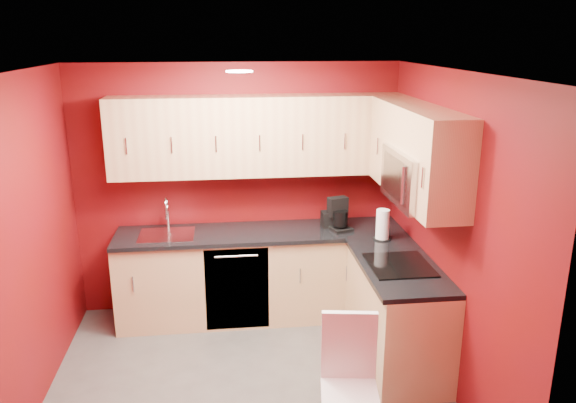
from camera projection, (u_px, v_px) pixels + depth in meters
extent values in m
plane|color=#53504D|center=(248.00, 386.00, 4.57)|extent=(3.20, 3.20, 0.00)
plane|color=white|center=(241.00, 72.00, 3.86)|extent=(3.20, 3.20, 0.00)
plane|color=#610911|center=(238.00, 190.00, 5.64)|extent=(3.20, 0.00, 3.20)
plane|color=#610911|center=(258.00, 348.00, 2.78)|extent=(3.20, 0.00, 3.20)
plane|color=#610911|center=(22.00, 251.00, 4.03)|extent=(0.00, 3.00, 3.00)
plane|color=#610911|center=(449.00, 234.00, 4.39)|extent=(0.00, 3.00, 3.00)
cube|color=tan|center=(261.00, 275.00, 5.61)|extent=(2.80, 0.60, 0.87)
cube|color=tan|center=(397.00, 314.00, 4.83)|extent=(0.60, 1.30, 0.87)
cube|color=black|center=(261.00, 233.00, 5.47)|extent=(2.80, 0.63, 0.04)
cube|color=black|center=(398.00, 266.00, 4.68)|extent=(0.63, 1.27, 0.04)
cube|color=tan|center=(258.00, 135.00, 5.33)|extent=(2.80, 0.35, 0.75)
cube|color=tan|center=(398.00, 141.00, 5.03)|extent=(0.35, 0.57, 0.75)
cube|color=tan|center=(448.00, 171.00, 3.93)|extent=(0.35, 0.22, 0.75)
cube|color=tan|center=(426.00, 130.00, 4.34)|extent=(0.35, 0.76, 0.33)
cube|color=silver|center=(419.00, 177.00, 4.44)|extent=(0.40, 0.76, 0.42)
cube|color=black|center=(396.00, 178.00, 4.42)|extent=(0.02, 0.62, 0.33)
cylinder|color=silver|center=(403.00, 186.00, 4.20)|extent=(0.02, 0.02, 0.29)
cube|color=black|center=(399.00, 265.00, 4.64)|extent=(0.50, 0.55, 0.01)
cube|color=silver|center=(167.00, 235.00, 5.35)|extent=(0.52, 0.42, 0.02)
cylinder|color=silver|center=(168.00, 216.00, 5.51)|extent=(0.02, 0.02, 0.26)
torus|color=silver|center=(166.00, 205.00, 5.40)|extent=(0.02, 0.16, 0.16)
cylinder|color=silver|center=(166.00, 213.00, 5.35)|extent=(0.02, 0.02, 0.12)
cube|color=black|center=(237.00, 289.00, 5.31)|extent=(0.60, 0.02, 0.82)
cylinder|color=white|center=(239.00, 71.00, 4.15)|extent=(0.20, 0.20, 0.01)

